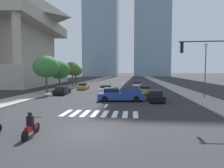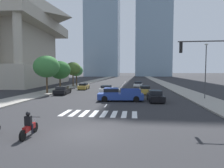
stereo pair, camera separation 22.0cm
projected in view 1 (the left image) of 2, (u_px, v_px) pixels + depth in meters
name	position (u px, v px, depth m)	size (l,w,h in m)	color
ground_plane	(85.00, 134.00, 11.65)	(800.00, 800.00, 0.00)	#28282B
sidewalk_east	(177.00, 89.00, 40.11)	(4.00, 260.00, 0.15)	gray
sidewalk_west	(64.00, 88.00, 42.71)	(4.00, 260.00, 0.15)	gray
crosswalk_near	(100.00, 114.00, 17.13)	(6.75, 2.72, 0.01)	silver
lane_divider_center	(120.00, 87.00, 44.91)	(0.14, 50.00, 0.01)	silver
motorcycle_lead	(31.00, 127.00, 11.09)	(0.70, 2.14, 1.49)	black
pickup_truck	(118.00, 95.00, 24.44)	(5.88, 2.36, 1.67)	navy
sedan_white_0	(137.00, 84.00, 47.41)	(2.29, 4.59, 1.22)	silver
sedan_gold_1	(145.00, 90.00, 32.41)	(1.87, 4.46, 1.30)	#B28E38
sedan_gold_2	(83.00, 86.00, 40.08)	(1.89, 4.33, 1.30)	#B28E38
sedan_white_3	(106.00, 89.00, 34.19)	(2.03, 4.54, 1.27)	silver
sedan_black_4	(62.00, 90.00, 31.65)	(2.24, 4.69, 1.33)	black
sedan_black_5	(155.00, 96.00, 24.32)	(1.91, 4.59, 1.36)	black
traffic_signal_near	(218.00, 62.00, 15.27)	(5.10, 0.28, 6.44)	#333335
street_lamp_east	(205.00, 67.00, 25.59)	(0.50, 0.24, 7.31)	#3F3F42
street_tree_nearest	(46.00, 67.00, 31.85)	(4.30, 4.30, 6.25)	#4C3823
street_tree_second	(59.00, 70.00, 37.61)	(4.17, 4.17, 5.66)	#4C3823
street_tree_third	(72.00, 69.00, 45.62)	(3.67, 3.67, 5.82)	#4C3823
street_tree_fourth	(76.00, 71.00, 48.40)	(3.30, 3.30, 5.21)	#4C3823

